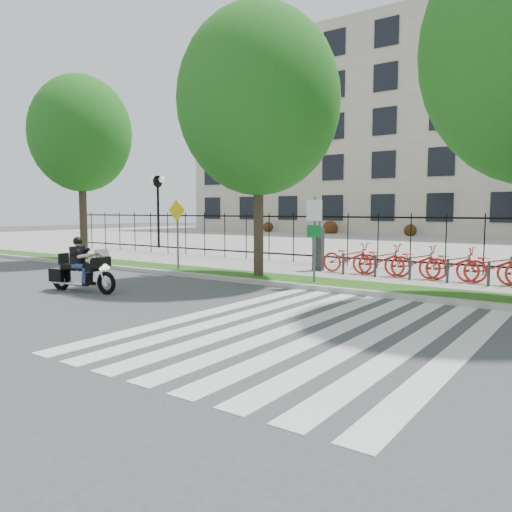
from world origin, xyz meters
The scene contains 15 objects.
ground centered at (0.00, 0.00, 0.00)m, with size 120.00×120.00×0.00m, color #3C3C3F.
curb centered at (0.00, 4.10, 0.07)m, with size 60.00×0.20×0.15m, color #A7A59D.
grass_verge centered at (0.00, 4.95, 0.07)m, with size 60.00×1.50×0.15m, color #1E5214.
sidewalk centered at (0.00, 7.45, 0.07)m, with size 60.00×3.50×0.15m, color gray.
plaza centered at (0.00, 25.00, 0.05)m, with size 80.00×34.00×0.10m, color gray.
crosswalk_stripes centered at (4.83, 0.00, 0.01)m, with size 5.70×8.00×0.01m, color silver, non-canonical shape.
iron_fence centered at (0.00, 9.20, 1.15)m, with size 30.00×0.06×2.00m, color black, non-canonical shape.
office_building centered at (0.00, 44.92, 9.97)m, with size 60.00×21.90×20.15m.
lamp_post_left centered at (-12.00, 12.00, 3.21)m, with size 1.06×0.70×4.25m.
street_tree_0 centered at (-9.15, 4.95, 5.46)m, with size 4.24×4.24×7.77m.
street_tree_1 centered at (0.05, 4.95, 5.68)m, with size 5.16×5.16×8.50m.
bike_share_station centered at (6.02, 7.20, 0.67)m, with size 10.06×0.89×1.50m.
sign_pole_regulatory centered at (2.30, 4.58, 1.74)m, with size 0.50×0.09×2.50m.
sign_pole_warning centered at (-3.21, 4.58, 1.74)m, with size 0.78×0.09×2.49m.
motorcycle_rider centered at (-2.52, 0.15, 0.61)m, with size 2.37×0.83×1.83m.
Camera 1 is at (9.32, -8.19, 2.25)m, focal length 35.00 mm.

